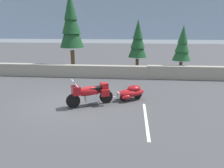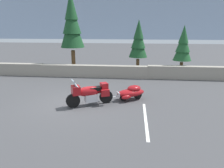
% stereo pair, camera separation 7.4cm
% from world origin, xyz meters
% --- Properties ---
extents(ground_plane, '(80.00, 80.00, 0.00)m').
position_xyz_m(ground_plane, '(0.00, 0.00, 0.00)').
color(ground_plane, '#424244').
extents(stone_guard_wall, '(24.00, 0.63, 0.95)m').
position_xyz_m(stone_guard_wall, '(0.04, 5.81, 0.46)').
color(stone_guard_wall, gray).
rests_on(stone_guard_wall, ground).
extents(distant_ridgeline, '(240.00, 80.00, 16.00)m').
position_xyz_m(distant_ridgeline, '(0.00, 95.83, 8.00)').
color(distant_ridgeline, '#8C9EB7').
rests_on(distant_ridgeline, ground).
extents(touring_motorcycle, '(2.11, 1.37, 1.33)m').
position_xyz_m(touring_motorcycle, '(0.92, -0.12, 0.62)').
color(touring_motorcycle, black).
rests_on(touring_motorcycle, ground).
extents(car_shaped_trailer, '(2.12, 1.34, 0.76)m').
position_xyz_m(car_shaped_trailer, '(2.88, 0.89, 0.41)').
color(car_shaped_trailer, black).
rests_on(car_shaped_trailer, ground).
extents(pine_tree_tall, '(1.88, 1.88, 6.41)m').
position_xyz_m(pine_tree_tall, '(-1.96, 7.15, 4.02)').
color(pine_tree_tall, brown).
rests_on(pine_tree_tall, ground).
extents(pine_tree_secondary, '(1.35, 1.35, 3.83)m').
position_xyz_m(pine_tree_secondary, '(6.56, 6.65, 2.40)').
color(pine_tree_secondary, brown).
rests_on(pine_tree_secondary, ground).
extents(pine_tree_far_right, '(1.44, 1.44, 4.25)m').
position_xyz_m(pine_tree_far_right, '(3.28, 7.13, 2.66)').
color(pine_tree_far_right, brown).
rests_on(pine_tree_far_right, ground).
extents(parking_stripe_marker, '(0.12, 3.60, 0.01)m').
position_xyz_m(parking_stripe_marker, '(3.53, -1.50, 0.00)').
color(parking_stripe_marker, silver).
rests_on(parking_stripe_marker, ground).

